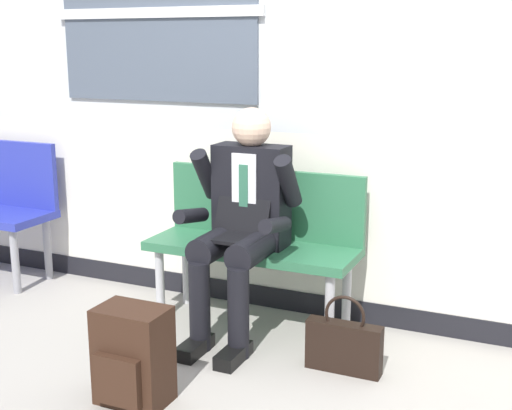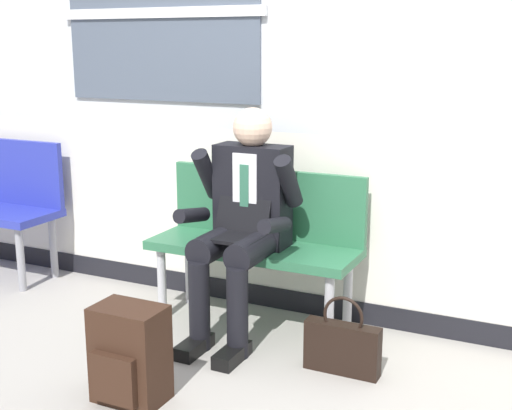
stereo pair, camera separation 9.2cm
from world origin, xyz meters
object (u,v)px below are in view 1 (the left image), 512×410
(bench_with_person, at_px, (257,234))
(person_seated, at_px, (242,218))
(handbag, at_px, (344,345))
(backpack, at_px, (132,357))

(bench_with_person, bearing_deg, person_seated, -90.00)
(bench_with_person, xyz_separation_m, handbag, (0.64, -0.40, -0.38))
(person_seated, bearing_deg, handbag, -17.95)
(person_seated, distance_m, backpack, 0.98)
(handbag, bearing_deg, backpack, -138.99)
(person_seated, height_order, handbag, person_seated)
(bench_with_person, distance_m, backpack, 1.11)
(bench_with_person, xyz_separation_m, backpack, (-0.12, -1.06, -0.30))
(bench_with_person, height_order, person_seated, person_seated)
(person_seated, height_order, backpack, person_seated)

